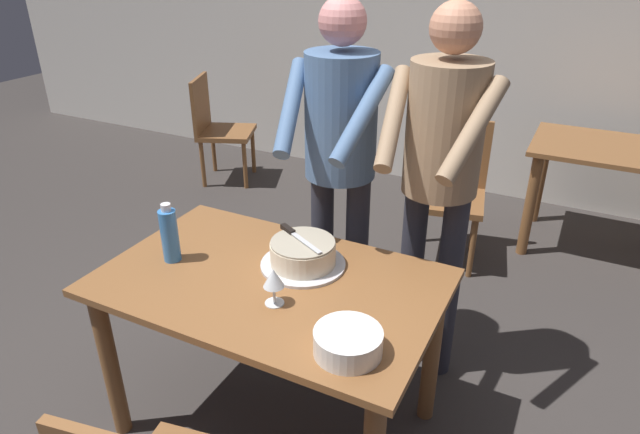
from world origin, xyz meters
TOP-DOWN VIEW (x-y plane):
  - ground_plane at (0.00, 0.00)m, footprint 14.00×14.00m
  - back_wall at (0.00, 3.00)m, footprint 10.00×0.12m
  - main_dining_table at (0.00, 0.00)m, footprint 1.30×0.82m
  - cake_on_platter at (0.07, 0.14)m, footprint 0.34×0.34m
  - cake_knife at (0.00, 0.18)m, footprint 0.25×0.15m
  - plate_stack at (0.44, -0.25)m, footprint 0.22×0.22m
  - wine_glass_near at (0.10, -0.13)m, footprint 0.08×0.08m
  - water_bottle at (-0.43, -0.05)m, footprint 0.07×0.07m
  - person_cutting_cake at (0.00, 0.62)m, footprint 0.47×0.56m
  - person_standing_beside at (0.45, 0.65)m, footprint 0.47×0.56m
  - background_table at (1.16, 2.30)m, footprint 1.00×0.70m
  - background_chair_1 at (-1.86, 2.17)m, footprint 0.57×0.57m
  - background_chair_2 at (0.26, 1.79)m, footprint 0.51×0.51m

SIDE VIEW (x-z plane):
  - ground_plane at x=0.00m, z-range 0.00..0.00m
  - background_chair_1 at x=-1.86m, z-range 0.04..0.94m
  - background_chair_2 at x=0.26m, z-range 0.04..0.94m
  - background_table at x=1.16m, z-range 0.21..0.95m
  - main_dining_table at x=0.00m, z-range 0.25..1.00m
  - plate_stack at x=0.44m, z-range 0.75..0.83m
  - cake_on_platter at x=0.07m, z-range 0.75..0.86m
  - wine_glass_near at x=0.10m, z-range 0.78..0.92m
  - water_bottle at x=-0.43m, z-range 0.74..0.99m
  - cake_knife at x=0.00m, z-range 0.86..0.88m
  - person_cutting_cake at x=0.00m, z-range 0.22..1.94m
  - person_standing_beside at x=0.45m, z-range 0.22..1.94m
  - back_wall at x=0.00m, z-range 0.00..2.70m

